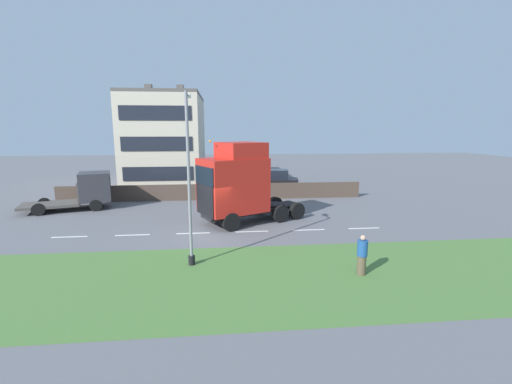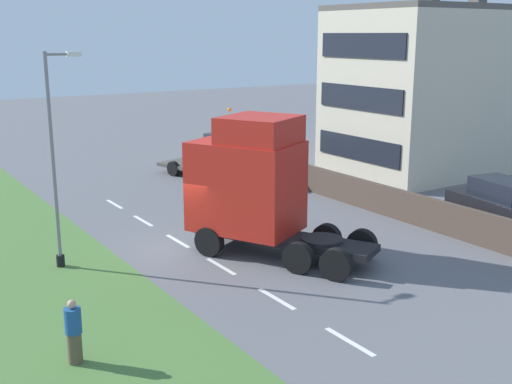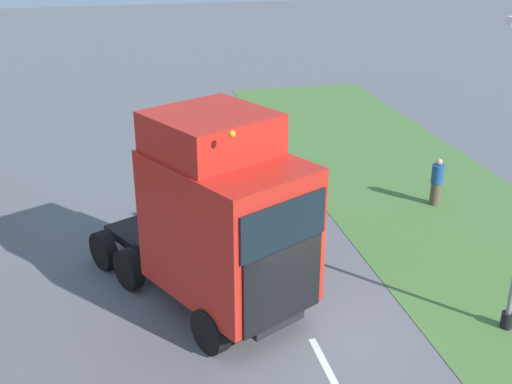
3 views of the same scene
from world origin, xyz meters
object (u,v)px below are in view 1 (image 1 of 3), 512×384
Objects in this scene: lamp_post at (189,186)px; pedestrian at (362,256)px; lorry_cab at (237,184)px; parked_car at (273,183)px; flatbed_truck at (88,190)px.

lamp_post is 4.40× the size of pedestrian.
lorry_cab is 1.51× the size of parked_car.
lorry_cab is at bearing 47.61° from flatbed_truck.
flatbed_truck is 1.37× the size of parked_car.
lamp_post is at bearing 75.25° from pedestrian.
parked_car reaches higher than pedestrian.
flatbed_truck is at bearing 36.33° from lamp_post.
lamp_post is (-15.04, 5.70, 2.28)m from parked_car.
flatbed_truck is at bearing 49.02° from pedestrian.
pedestrian is (-16.78, -0.90, -0.27)m from parked_car.
lorry_cab is 9.12m from pedestrian.
parked_car is 0.63× the size of lamp_post.
lamp_post is at bearing 19.79° from flatbed_truck.
lamp_post is at bearing 132.86° from lorry_cab.
lorry_cab is 4.21× the size of pedestrian.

